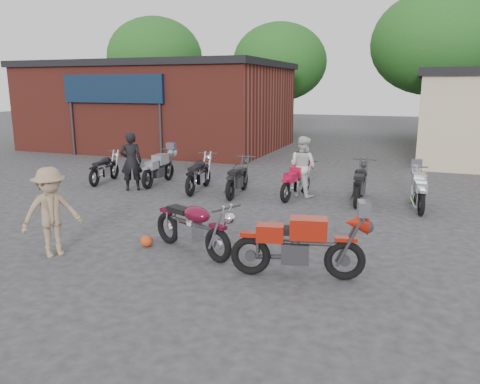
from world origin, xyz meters
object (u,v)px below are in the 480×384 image
(row_bike_0, at_px, (105,167))
(row_bike_5, at_px, (360,181))
(row_bike_6, at_px, (419,188))
(person_tan, at_px, (51,212))
(row_bike_3, at_px, (238,176))
(sportbike, at_px, (300,242))
(row_bike_2, at_px, (199,172))
(row_bike_1, at_px, (159,167))
(vintage_motorcycle, at_px, (193,223))
(row_bike_4, at_px, (296,179))
(helmet, at_px, (147,241))
(person_dark, at_px, (131,161))
(person_light, at_px, (303,166))

(row_bike_0, distance_m, row_bike_5, 8.17)
(row_bike_5, bearing_deg, row_bike_6, -100.01)
(person_tan, height_order, row_bike_3, person_tan)
(sportbike, xyz_separation_m, row_bike_2, (-4.42, 5.37, -0.04))
(row_bike_1, bearing_deg, row_bike_2, -107.56)
(vintage_motorcycle, bearing_deg, row_bike_6, 75.93)
(row_bike_4, height_order, row_bike_5, row_bike_5)
(helmet, height_order, row_bike_4, row_bike_4)
(person_tan, xyz_separation_m, row_bike_3, (1.42, 5.89, -0.27))
(person_dark, distance_m, row_bike_3, 3.30)
(vintage_motorcycle, xyz_separation_m, person_dark, (-4.20, 4.31, 0.29))
(row_bike_3, bearing_deg, helmet, 174.26)
(person_tan, relative_size, row_bike_3, 0.86)
(helmet, bearing_deg, person_light, 70.94)
(person_light, bearing_deg, row_bike_0, 27.90)
(helmet, xyz_separation_m, row_bike_5, (3.50, 5.26, 0.48))
(row_bike_3, relative_size, row_bike_5, 0.96)
(person_tan, relative_size, row_bike_5, 0.82)
(helmet, distance_m, row_bike_1, 6.10)
(row_bike_0, bearing_deg, row_bike_2, -98.77)
(sportbike, relative_size, row_bike_6, 1.14)
(person_light, xyz_separation_m, row_bike_4, (-0.11, -0.26, -0.33))
(row_bike_1, relative_size, row_bike_2, 0.99)
(sportbike, relative_size, row_bike_2, 1.07)
(sportbike, xyz_separation_m, row_bike_5, (0.30, 5.69, -0.03))
(row_bike_1, distance_m, row_bike_5, 6.35)
(row_bike_0, relative_size, row_bike_5, 0.88)
(person_light, distance_m, row_bike_5, 1.67)
(person_dark, bearing_deg, row_bike_4, 157.33)
(row_bike_2, bearing_deg, row_bike_6, -95.69)
(person_tan, relative_size, row_bike_4, 0.91)
(person_tan, distance_m, row_bike_2, 5.99)
(person_tan, distance_m, row_bike_5, 7.96)
(vintage_motorcycle, xyz_separation_m, helmet, (-1.03, 0.00, -0.48))
(vintage_motorcycle, relative_size, row_bike_6, 1.10)
(person_tan, bearing_deg, person_dark, 50.84)
(vintage_motorcycle, bearing_deg, person_tan, -132.28)
(helmet, relative_size, row_bike_0, 0.14)
(sportbike, distance_m, row_bike_3, 6.14)
(vintage_motorcycle, distance_m, person_tan, 2.61)
(row_bike_6, bearing_deg, row_bike_3, 85.44)
(row_bike_4, bearing_deg, helmet, 170.76)
(row_bike_1, xyz_separation_m, row_bike_3, (2.92, -0.52, -0.01))
(row_bike_0, bearing_deg, vintage_motorcycle, -139.19)
(row_bike_2, bearing_deg, person_tan, 172.11)
(person_tan, height_order, row_bike_1, person_tan)
(person_light, distance_m, row_bike_3, 1.89)
(person_light, xyz_separation_m, person_tan, (-3.21, -6.43, -0.03))
(sportbike, relative_size, row_bike_3, 1.09)
(row_bike_0, relative_size, row_bike_6, 0.96)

